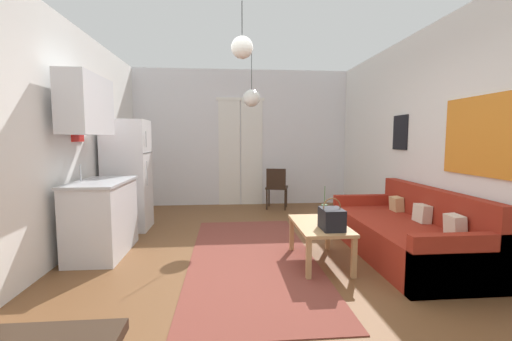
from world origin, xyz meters
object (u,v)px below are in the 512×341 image
object	(u,v)px
pendant_lamp_far	(252,98)
bamboo_vase	(324,211)
couch	(407,235)
refrigerator	(128,175)
coffee_table	(320,229)
pendant_lamp_near	(242,47)
handbag	(332,219)
accent_chair	(277,186)

from	to	relation	value
pendant_lamp_far	bamboo_vase	bearing A→B (deg)	-67.36
couch	refrigerator	world-z (taller)	refrigerator
coffee_table	pendant_lamp_near	world-z (taller)	pendant_lamp_near
refrigerator	handbag	bearing A→B (deg)	-35.88
accent_chair	pendant_lamp_far	world-z (taller)	pendant_lamp_far
couch	bamboo_vase	bearing A→B (deg)	171.90
bamboo_vase	handbag	distance (m)	0.51
accent_chair	coffee_table	bearing A→B (deg)	105.40
couch	pendant_lamp_far	world-z (taller)	pendant_lamp_far
handbag	pendant_lamp_near	bearing A→B (deg)	164.54
handbag	refrigerator	size ratio (longest dim) A/B	0.20
bamboo_vase	accent_chair	size ratio (longest dim) A/B	0.47
accent_chair	pendant_lamp_near	distance (m)	3.55
accent_chair	pendant_lamp_far	distance (m)	1.91
refrigerator	pendant_lamp_far	distance (m)	2.33
coffee_table	pendant_lamp_far	distance (m)	2.70
bamboo_vase	pendant_lamp_far	world-z (taller)	pendant_lamp_far
accent_chair	pendant_lamp_far	size ratio (longest dim) A/B	0.91
couch	pendant_lamp_near	xyz separation A→B (m)	(-1.97, -0.11, 2.09)
handbag	accent_chair	xyz separation A→B (m)	(-0.11, 3.15, -0.10)
coffee_table	handbag	size ratio (longest dim) A/B	2.82
refrigerator	pendant_lamp_far	world-z (taller)	pendant_lamp_far
pendant_lamp_near	pendant_lamp_far	xyz separation A→B (m)	(0.25, 2.02, -0.28)
bamboo_vase	pendant_lamp_near	size ratio (longest dim) A/B	0.66
pendant_lamp_far	handbag	bearing A→B (deg)	-73.63
couch	coffee_table	world-z (taller)	couch
pendant_lamp_near	pendant_lamp_far	bearing A→B (deg)	82.92
accent_chair	pendant_lamp_far	bearing A→B (deg)	71.78
handbag	refrigerator	bearing A→B (deg)	144.12
bamboo_vase	handbag	world-z (taller)	bamboo_vase
refrigerator	pendant_lamp_near	distance (m)	2.79
coffee_table	pendant_lamp_far	xyz separation A→B (m)	(-0.61, 2.03, 1.68)
couch	coffee_table	distance (m)	1.12
couch	pendant_lamp_far	xyz separation A→B (m)	(-1.72, 1.91, 1.81)
couch	refrigerator	size ratio (longest dim) A/B	1.27
coffee_table	refrigerator	world-z (taller)	refrigerator
bamboo_vase	handbag	xyz separation A→B (m)	(-0.07, -0.50, 0.03)
refrigerator	accent_chair	bearing A→B (deg)	26.93
coffee_table	couch	bearing A→B (deg)	6.13
pendant_lamp_near	coffee_table	bearing A→B (deg)	-0.70
refrigerator	accent_chair	distance (m)	2.83
handbag	pendant_lamp_near	world-z (taller)	pendant_lamp_near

